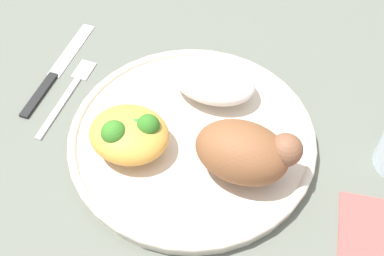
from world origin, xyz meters
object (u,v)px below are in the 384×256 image
(plate, at_px, (192,138))
(napkin, at_px, (374,241))
(rice_pile, at_px, (212,80))
(fork, at_px, (68,92))
(knife, at_px, (52,76))
(mac_cheese_with_broccoli, at_px, (129,134))
(roasted_chicken, at_px, (246,152))

(plate, relative_size, napkin, 2.70)
(rice_pile, bearing_deg, fork, -162.71)
(fork, distance_m, napkin, 0.41)
(plate, xyz_separation_m, rice_pile, (-0.00, 0.07, 0.03))
(plate, relative_size, knife, 1.55)
(mac_cheese_with_broccoli, bearing_deg, roasted_chicken, 6.70)
(roasted_chicken, distance_m, mac_cheese_with_broccoli, 0.13)
(roasted_chicken, relative_size, napkin, 1.04)
(mac_cheese_with_broccoli, bearing_deg, fork, 154.11)
(napkin, bearing_deg, rice_pile, 151.26)
(plate, xyz_separation_m, fork, (-0.18, 0.02, -0.01))
(fork, xyz_separation_m, knife, (-0.04, 0.02, 0.00))
(fork, bearing_deg, plate, -5.42)
(mac_cheese_with_broccoli, bearing_deg, plate, 35.05)
(rice_pile, bearing_deg, napkin, -28.74)
(fork, xyz_separation_m, napkin, (0.40, -0.07, -0.00))
(roasted_chicken, relative_size, knife, 0.59)
(roasted_chicken, relative_size, fork, 0.79)
(rice_pile, relative_size, mac_cheese_with_broccoli, 1.15)
(rice_pile, bearing_deg, plate, -89.01)
(plate, height_order, fork, plate)
(roasted_chicken, height_order, napkin, roasted_chicken)
(plate, xyz_separation_m, knife, (-0.22, 0.04, -0.01))
(plate, relative_size, roasted_chicken, 2.60)
(mac_cheese_with_broccoli, relative_size, fork, 0.65)
(fork, bearing_deg, knife, 153.03)
(rice_pile, xyz_separation_m, knife, (-0.21, -0.04, -0.04))
(rice_pile, distance_m, mac_cheese_with_broccoli, 0.13)
(plate, bearing_deg, knife, 170.78)
(knife, bearing_deg, mac_cheese_with_broccoli, -26.13)
(roasted_chicken, height_order, knife, roasted_chicken)
(napkin, bearing_deg, plate, 167.24)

